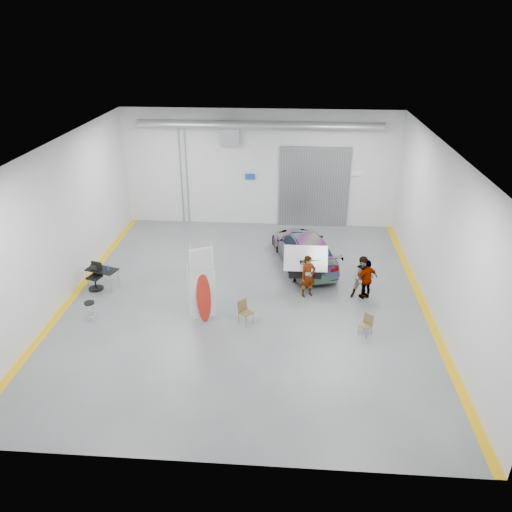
# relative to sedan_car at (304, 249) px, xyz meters

# --- Properties ---
(ground) EXTENTS (16.00, 16.00, 0.00)m
(ground) POSITION_rel_sedan_car_xyz_m (-2.29, -3.32, -0.74)
(ground) COLOR #5C5F63
(ground) RESTS_ON ground
(room_shell) EXTENTS (14.02, 16.18, 6.01)m
(room_shell) POSITION_rel_sedan_car_xyz_m (-2.05, -1.10, 3.34)
(room_shell) COLOR silver
(room_shell) RESTS_ON ground
(sedan_car) EXTENTS (3.33, 5.45, 1.47)m
(sedan_car) POSITION_rel_sedan_car_xyz_m (0.00, 0.00, 0.00)
(sedan_car) COLOR silver
(sedan_car) RESTS_ON ground
(person_a) EXTENTS (0.74, 0.64, 1.72)m
(person_a) POSITION_rel_sedan_car_xyz_m (0.10, -2.84, 0.12)
(person_a) COLOR #8E6C4D
(person_a) RESTS_ON ground
(person_b) EXTENTS (0.87, 0.67, 1.77)m
(person_b) POSITION_rel_sedan_car_xyz_m (2.23, -2.84, 0.15)
(person_b) COLOR #45717E
(person_b) RESTS_ON ground
(person_c) EXTENTS (1.02, 0.82, 1.65)m
(person_c) POSITION_rel_sedan_car_xyz_m (2.38, -2.84, 0.09)
(person_c) COLOR brown
(person_c) RESTS_ON ground
(surfboard_display) EXTENTS (0.82, 0.47, 3.08)m
(surfboard_display) POSITION_rel_sedan_car_xyz_m (-3.75, -4.96, 0.51)
(surfboard_display) COLOR white
(surfboard_display) RESTS_ON ground
(folding_chair_near) EXTENTS (0.59, 0.68, 0.89)m
(folding_chair_near) POSITION_rel_sedan_car_xyz_m (-2.14, -5.01, -0.46)
(folding_chair_near) COLOR brown
(folding_chair_near) RESTS_ON ground
(folding_chair_far) EXTENTS (0.51, 0.57, 0.78)m
(folding_chair_far) POSITION_rel_sedan_car_xyz_m (2.05, -5.44, -0.49)
(folding_chair_far) COLOR brown
(folding_chair_far) RESTS_ON ground
(shop_stool) EXTENTS (0.38, 0.38, 0.75)m
(shop_stool) POSITION_rel_sedan_car_xyz_m (-7.78, -5.21, -0.36)
(shop_stool) COLOR black
(shop_stool) RESTS_ON ground
(work_table) EXTENTS (1.39, 0.98, 1.03)m
(work_table) POSITION_rel_sedan_car_xyz_m (-8.28, -2.71, 0.06)
(work_table) COLOR #96999E
(work_table) RESTS_ON ground
(office_chair) EXTENTS (0.61, 0.64, 1.12)m
(office_chair) POSITION_rel_sedan_car_xyz_m (-8.45, -2.90, -0.25)
(office_chair) COLOR black
(office_chair) RESTS_ON ground
(trunk_lid) EXTENTS (1.72, 1.04, 0.04)m
(trunk_lid) POSITION_rel_sedan_car_xyz_m (0.00, -2.29, 0.76)
(trunk_lid) COLOR silver
(trunk_lid) RESTS_ON sedan_car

